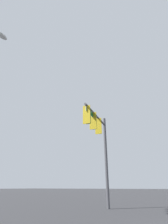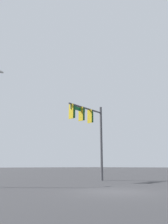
# 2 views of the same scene
# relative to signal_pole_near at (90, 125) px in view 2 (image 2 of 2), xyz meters

# --- Properties ---
(ground_plane) EXTENTS (400.00, 400.00, 0.00)m
(ground_plane) POSITION_rel_signal_pole_near_xyz_m (4.64, 6.63, -5.07)
(ground_plane) COLOR #2D2D30
(signal_pole_near) EXTENTS (4.74, 0.90, 7.19)m
(signal_pole_near) POSITION_rel_signal_pole_near_xyz_m (0.00, 0.00, 0.00)
(signal_pole_near) COLOR #47474C
(signal_pole_near) RESTS_ON ground_plane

